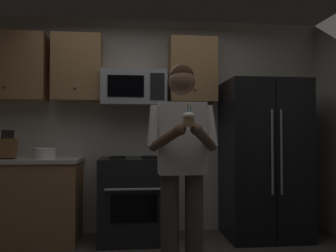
{
  "coord_description": "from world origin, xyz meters",
  "views": [
    {
      "loc": [
        -0.2,
        -2.65,
        1.17
      ],
      "look_at": [
        0.11,
        0.21,
        1.25
      ],
      "focal_mm": 37.91,
      "sensor_mm": 36.0,
      "label": 1
    }
  ],
  "objects_px": {
    "bowl_large_white": "(44,153)",
    "cupcake": "(189,119)",
    "oven_range": "(134,199)",
    "refrigerator": "(264,159)",
    "knife_block": "(8,148)",
    "person": "(182,157)",
    "microwave": "(134,88)"
  },
  "relations": [
    {
      "from": "microwave",
      "to": "refrigerator",
      "type": "relative_size",
      "value": 0.41
    },
    {
      "from": "oven_range",
      "to": "person",
      "type": "relative_size",
      "value": 0.53
    },
    {
      "from": "refrigerator",
      "to": "person",
      "type": "xyz_separation_m",
      "value": [
        -1.12,
        -1.12,
        0.1
      ]
    },
    {
      "from": "oven_range",
      "to": "refrigerator",
      "type": "relative_size",
      "value": 0.52
    },
    {
      "from": "oven_range",
      "to": "cupcake",
      "type": "relative_size",
      "value": 5.36
    },
    {
      "from": "microwave",
      "to": "person",
      "type": "relative_size",
      "value": 0.42
    },
    {
      "from": "person",
      "to": "oven_range",
      "type": "bearing_deg",
      "value": 108.02
    },
    {
      "from": "microwave",
      "to": "bowl_large_white",
      "type": "bearing_deg",
      "value": -173.06
    },
    {
      "from": "refrigerator",
      "to": "cupcake",
      "type": "height_order",
      "value": "refrigerator"
    },
    {
      "from": "refrigerator",
      "to": "knife_block",
      "type": "bearing_deg",
      "value": 179.81
    },
    {
      "from": "knife_block",
      "to": "person",
      "type": "height_order",
      "value": "person"
    },
    {
      "from": "knife_block",
      "to": "bowl_large_white",
      "type": "distance_m",
      "value": 0.37
    },
    {
      "from": "microwave",
      "to": "person",
      "type": "bearing_deg",
      "value": -73.57
    },
    {
      "from": "cupcake",
      "to": "knife_block",
      "type": "bearing_deg",
      "value": 139.77
    },
    {
      "from": "oven_range",
      "to": "microwave",
      "type": "xyz_separation_m",
      "value": [
        0.0,
        0.12,
        1.26
      ]
    },
    {
      "from": "knife_block",
      "to": "cupcake",
      "type": "height_order",
      "value": "cupcake"
    },
    {
      "from": "cupcake",
      "to": "oven_range",
      "type": "bearing_deg",
      "value": 104.22
    },
    {
      "from": "oven_range",
      "to": "microwave",
      "type": "relative_size",
      "value": 1.26
    },
    {
      "from": "oven_range",
      "to": "knife_block",
      "type": "relative_size",
      "value": 2.91
    },
    {
      "from": "knife_block",
      "to": "person",
      "type": "distance_m",
      "value": 2.06
    },
    {
      "from": "microwave",
      "to": "bowl_large_white",
      "type": "distance_m",
      "value": 1.23
    },
    {
      "from": "person",
      "to": "knife_block",
      "type": "bearing_deg",
      "value": 146.76
    },
    {
      "from": "microwave",
      "to": "cupcake",
      "type": "xyz_separation_m",
      "value": [
        0.38,
        -1.61,
        -0.43
      ]
    },
    {
      "from": "refrigerator",
      "to": "bowl_large_white",
      "type": "distance_m",
      "value": 2.48
    },
    {
      "from": "oven_range",
      "to": "knife_block",
      "type": "xyz_separation_m",
      "value": [
        -1.35,
        -0.03,
        0.58
      ]
    },
    {
      "from": "microwave",
      "to": "knife_block",
      "type": "distance_m",
      "value": 1.52
    },
    {
      "from": "knife_block",
      "to": "person",
      "type": "bearing_deg",
      "value": -33.24
    },
    {
      "from": "microwave",
      "to": "knife_block",
      "type": "relative_size",
      "value": 2.31
    },
    {
      "from": "bowl_large_white",
      "to": "refrigerator",
      "type": "bearing_deg",
      "value": -0.91
    },
    {
      "from": "knife_block",
      "to": "refrigerator",
      "type": "bearing_deg",
      "value": -0.19
    },
    {
      "from": "bowl_large_white",
      "to": "cupcake",
      "type": "distance_m",
      "value": 2.04
    },
    {
      "from": "microwave",
      "to": "refrigerator",
      "type": "distance_m",
      "value": 1.72
    }
  ]
}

